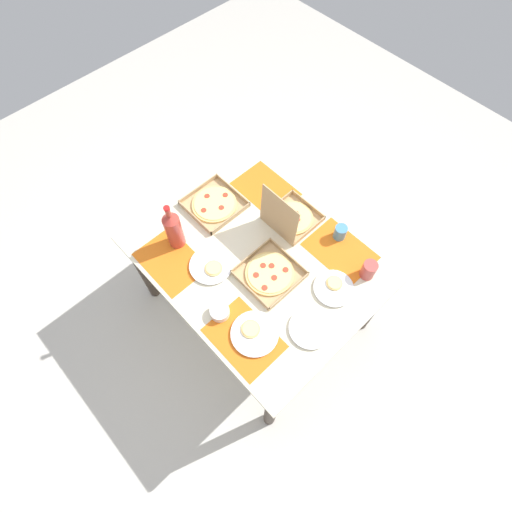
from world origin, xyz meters
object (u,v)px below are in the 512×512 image
plate_far_right (254,333)px  soda_bottle (173,229)px  plate_middle (310,329)px  plate_far_left (211,266)px  plate_near_right (334,288)px  cup_dark (369,270)px  pizza_box_center (270,274)px  cup_clear_right (340,232)px  pizza_box_corner_right (290,217)px  condiment_bowl (220,312)px  pizza_box_corner_left (214,204)px

plate_far_right → soda_bottle: (0.67, -0.05, 0.12)m
plate_middle → soda_bottle: 0.87m
plate_far_left → plate_far_right: size_ratio=0.98×
plate_far_left → plate_near_right: bearing=-144.8°
plate_near_right → soda_bottle: (0.78, 0.41, 0.12)m
plate_middle → cup_dark: 0.44m
plate_far_right → plate_middle: size_ratio=1.11×
plate_near_right → soda_bottle: soda_bottle is taller
plate_middle → plate_far_right: bearing=51.5°
pizza_box_center → cup_clear_right: size_ratio=3.42×
soda_bottle → cup_clear_right: soda_bottle is taller
soda_bottle → pizza_box_center: bearing=-155.1°
pizza_box_corner_right → plate_middle: pizza_box_corner_right is taller
cup_dark → plate_middle: bearing=90.1°
pizza_box_corner_right → cup_clear_right: size_ratio=3.46×
pizza_box_center → condiment_bowl: 0.33m
cup_dark → cup_clear_right: (0.25, -0.07, -0.01)m
soda_bottle → condiment_bowl: (-0.48, 0.10, -0.11)m
pizza_box_corner_left → condiment_bowl: 0.67m
plate_near_right → cup_clear_right: bearing=-54.0°
pizza_box_center → pizza_box_corner_left: 0.55m
pizza_box_center → plate_far_left: pizza_box_center is taller
cup_dark → condiment_bowl: (0.36, 0.70, -0.03)m
pizza_box_center → cup_dark: cup_dark is taller
soda_bottle → plate_middle: bearing=-169.0°
pizza_box_corner_right → plate_near_right: (-0.45, 0.13, -0.04)m
pizza_box_center → plate_near_right: size_ratio=1.40×
pizza_box_corner_right → plate_near_right: bearing=163.7°
cup_dark → condiment_bowl: bearing=62.6°
plate_near_right → cup_clear_right: cup_clear_right is taller
plate_far_right → cup_dark: bearing=-104.7°
pizza_box_center → plate_far_right: (-0.18, 0.28, -0.00)m
pizza_box_center → plate_far_left: 0.31m
plate_far_left → cup_dark: bearing=-136.7°
plate_far_left → soda_bottle: soda_bottle is taller
plate_far_right → pizza_box_corner_right: bearing=-60.2°
pizza_box_center → soda_bottle: (0.49, 0.23, 0.12)m
cup_clear_right → soda_bottle: bearing=48.9°
plate_middle → cup_dark: cup_dark is taller
pizza_box_center → plate_near_right: 0.34m
pizza_box_center → pizza_box_corner_right: (0.16, -0.31, 0.03)m
cup_dark → condiment_bowl: 0.79m
condiment_bowl → cup_clear_right: bearing=-98.0°
cup_clear_right → pizza_box_corner_right: bearing=27.0°
soda_bottle → plate_far_right: bearing=175.6°
pizza_box_corner_left → plate_far_left: 0.40m
plate_near_right → cup_dark: 0.20m
plate_middle → cup_dark: (0.00, -0.44, 0.05)m
plate_far_left → plate_near_right: (-0.53, -0.38, 0.00)m
plate_far_left → plate_middle: plate_far_left is taller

